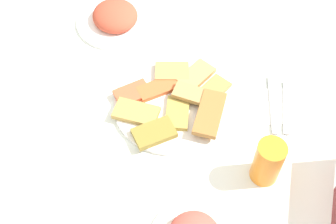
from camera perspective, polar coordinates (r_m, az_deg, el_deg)
name	(u,v)px	position (r m, az deg, el deg)	size (l,w,h in m)	color
dining_table	(165,144)	(1.21, -0.42, -4.06)	(1.06, 0.85, 0.72)	white
pide_platter	(174,103)	(1.17, 0.70, 1.16)	(0.32, 0.31, 0.04)	white
salad_plate_greens	(115,18)	(1.38, -6.69, 11.80)	(0.23, 0.23, 0.06)	white
soda_can	(268,162)	(1.04, 12.54, -6.19)	(0.07, 0.07, 0.12)	orange
paper_napkin	(279,106)	(1.21, 13.95, 0.74)	(0.11, 0.11, 0.00)	white
fork	(273,104)	(1.21, 13.15, 1.05)	(0.19, 0.02, 0.01)	silver
spoon	(287,107)	(1.21, 14.82, 0.66)	(0.17, 0.02, 0.01)	silver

